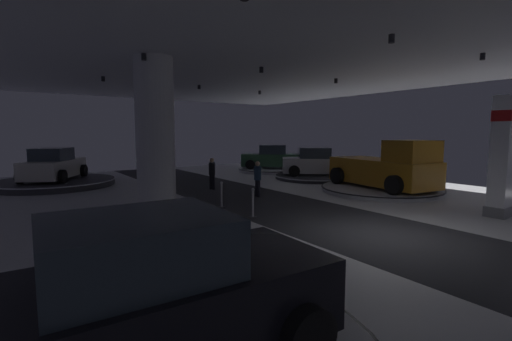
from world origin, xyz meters
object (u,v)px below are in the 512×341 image
Objects in this scene: display_car_near_left at (151,298)px; display_car_far_right at (316,163)px; display_platform_mid_right at (381,189)px; display_platform_far_right at (316,176)px; visitor_walking_far at (258,177)px; column_left at (155,135)px; brand_sign_pylon at (505,155)px; display_platform_deep_right at (271,170)px; visitor_walking_near at (212,172)px; display_platform_deep_left at (55,183)px; display_car_deep_left at (54,166)px; display_car_deep_right at (271,158)px; pickup_truck_mid_right at (387,168)px.

display_car_far_right is at bearing 40.08° from display_car_near_left.
display_platform_mid_right is 1.09× the size of display_platform_far_right.
visitor_walking_far is at bearing -154.93° from display_car_far_right.
column_left is 1.35× the size of brand_sign_pylon.
visitor_walking_far reaches higher than display_platform_far_right.
display_platform_deep_right is 9.00m from visitor_walking_near.
display_platform_deep_right is (1.90, 15.66, -1.96)m from brand_sign_pylon.
display_car_near_left reaches higher than display_platform_far_right.
display_car_near_left is at bearing -91.99° from display_platform_deep_left.
display_car_near_left reaches higher than visitor_walking_far.
display_platform_deep_right is at bearing -3.56° from display_platform_deep_left.
display_car_deep_left is (-13.78, 5.68, 0.98)m from display_platform_far_right.
display_car_near_left is at bearing -109.44° from column_left.
column_left is 12.09m from display_platform_far_right.
display_platform_far_right is (11.32, 3.37, -2.62)m from column_left.
column_left is 1.25× the size of display_car_deep_right.
display_car_near_left is at bearing -153.51° from display_platform_mid_right.
display_car_far_right is at bearing -91.60° from display_car_deep_right.
brand_sign_pylon is 0.95× the size of display_car_near_left.
brand_sign_pylon is 0.73× the size of pickup_truck_mid_right.
display_platform_deep_right is at bearing 49.67° from visitor_walking_far.
display_car_near_left is 2.70× the size of visitor_walking_near.
display_car_near_left reaches higher than display_platform_deep_left.
pickup_truck_mid_right reaches higher than display_platform_deep_left.
display_car_far_right is 2.78× the size of visitor_walking_near.
display_platform_deep_left is at bearing 138.40° from pickup_truck_mid_right.
visitor_walking_far is (4.68, 0.29, -1.84)m from column_left.
display_car_deep_left reaches higher than display_car_deep_right.
display_car_near_left is 17.76m from display_car_deep_left.
display_platform_mid_right is 1.29× the size of display_car_far_right.
display_platform_deep_right is (0.11, 4.82, -0.85)m from display_car_far_right.
brand_sign_pylon is at bearing -54.04° from display_car_deep_left.
display_car_deep_left reaches higher than visitor_walking_far.
display_platform_deep_right is (11.40, 8.21, -2.61)m from column_left.
visitor_walking_near reaches higher than display_platform_deep_right.
display_car_near_left is at bearing -130.76° from visitor_walking_far.
display_platform_deep_left is 11.33m from visitor_walking_far.
display_platform_deep_left is at bearing 129.09° from visitor_walking_far.
display_platform_deep_right is at bearing 88.69° from display_car_far_right.
visitor_walking_near reaches higher than display_platform_deep_left.
brand_sign_pylon is at bearing -99.51° from display_platform_far_right.
brand_sign_pylon is 2.56× the size of visitor_walking_near.
display_platform_far_right is 4.91m from display_car_deep_right.
visitor_walking_near is (6.39, -5.84, 0.72)m from display_platform_deep_left.
display_car_far_right is at bearing 1.19° from visitor_walking_near.
display_car_near_left reaches higher than visitor_walking_near.
display_platform_deep_right is at bearing -3.44° from display_car_deep_left.
column_left is 0.90× the size of display_platform_deep_left.
display_car_deep_right is (0.02, -0.02, 0.87)m from display_platform_deep_right.
display_platform_mid_right is 10.26m from display_car_deep_right.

